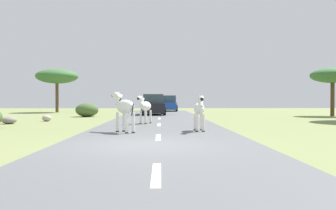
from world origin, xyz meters
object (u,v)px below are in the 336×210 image
object	(u,v)px
zebra_3	(124,107)
zebra_0	(145,107)
car_0	(153,105)
tree_0	(333,76)
car_1	(169,104)
bush_1	(87,110)
zebra_1	(199,109)
tree_3	(57,76)
rock_0	(9,120)
rock_2	(47,118)

from	to	relation	value
zebra_3	zebra_0	bearing A→B (deg)	48.65
zebra_0	zebra_3	xyz separation A→B (m)	(-0.61, -4.96, 0.07)
car_0	tree_0	world-z (taller)	tree_0
zebra_0	zebra_3	world-z (taller)	zebra_3
zebra_0	car_1	size ratio (longest dim) A/B	0.35
car_1	bush_1	size ratio (longest dim) A/B	2.48
zebra_3	tree_0	xyz separation A→B (m)	(15.29, 14.36, 2.22)
zebra_1	zebra_3	distance (m)	3.05
tree_3	rock_0	xyz separation A→B (m)	(2.49, -17.68, -3.54)
zebra_1	zebra_3	size ratio (longest dim) A/B	0.96
zebra_0	tree_0	size ratio (longest dim) A/B	0.40
tree_3	rock_0	bearing A→B (deg)	-82.00
zebra_0	rock_0	bearing A→B (deg)	15.38
zebra_1	tree_3	xyz separation A→B (m)	(-12.39, 22.94, 2.81)
zebra_0	bush_1	bearing A→B (deg)	-39.79
zebra_1	rock_2	world-z (taller)	zebra_1
car_0	rock_0	size ratio (longest dim) A/B	5.48
bush_1	zebra_0	bearing A→B (deg)	-60.98
tree_0	tree_3	size ratio (longest dim) A/B	0.86
tree_0	car_1	bearing A→B (deg)	138.45
car_0	bush_1	world-z (taller)	car_0
car_0	tree_3	world-z (taller)	tree_3
tree_3	rock_0	distance (m)	18.20
car_1	tree_0	distance (m)	17.48
zebra_0	car_0	distance (m)	11.36
zebra_1	zebra_0	bearing A→B (deg)	-62.54
bush_1	zebra_1	bearing A→B (deg)	-61.28
zebra_0	car_1	distance (m)	20.95
zebra_3	car_0	distance (m)	16.34
car_1	car_0	bearing A→B (deg)	-97.21
car_0	bush_1	bearing A→B (deg)	-157.10
zebra_1	bush_1	distance (m)	15.20
car_1	rock_2	size ratio (longest dim) A/B	7.86
zebra_3	rock_2	bearing A→B (deg)	90.39
rock_2	car_0	bearing A→B (deg)	52.49
rock_2	tree_0	bearing A→B (deg)	16.82
tree_3	bush_1	distance (m)	11.34
zebra_0	rock_2	size ratio (longest dim) A/B	2.78
zebra_0	car_0	xyz separation A→B (m)	(0.17, 11.36, -0.12)
car_0	bush_1	xyz separation A→B (m)	(-5.06, -2.53, -0.32)
car_1	bush_1	bearing A→B (deg)	-116.68
zebra_0	rock_0	xyz separation A→B (m)	(-7.50, 0.76, -0.76)
rock_0	tree_0	bearing A→B (deg)	21.27
zebra_1	rock_2	bearing A→B (deg)	-42.13
car_0	zebra_0	bearing A→B (deg)	-94.50
zebra_3	rock_0	distance (m)	9.00
zebra_3	car_0	bearing A→B (deg)	52.95
zebra_0	car_1	bearing A→B (deg)	-73.55
tree_3	rock_2	xyz separation A→B (m)	(3.80, -15.35, -3.56)
zebra_0	car_0	bearing A→B (deg)	-69.64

